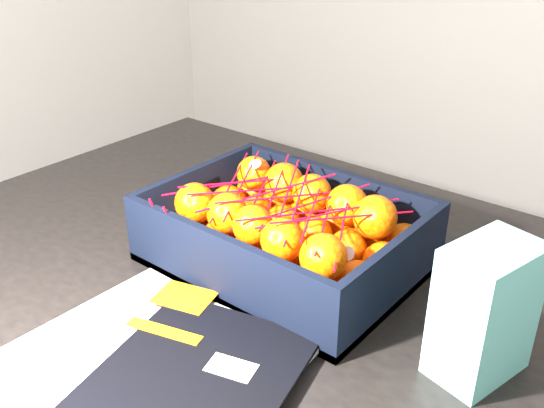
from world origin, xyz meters
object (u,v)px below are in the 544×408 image
Objects in this scene: magazine_stack at (158,372)px; retail_carton at (485,311)px; produce_crate at (285,244)px; table at (276,316)px.

magazine_stack is 0.37m from retail_carton.
magazine_stack is at bearing -124.72° from retail_carton.
table is at bearing -135.50° from produce_crate.
magazine_stack is at bearing -81.71° from produce_crate.
magazine_stack reaches higher than table.
retail_carton reaches higher than table.
retail_carton is at bearing 41.87° from magazine_stack.
table is 7.43× the size of retail_carton.
retail_carton reaches higher than magazine_stack.
produce_crate is 2.30× the size of retail_carton.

